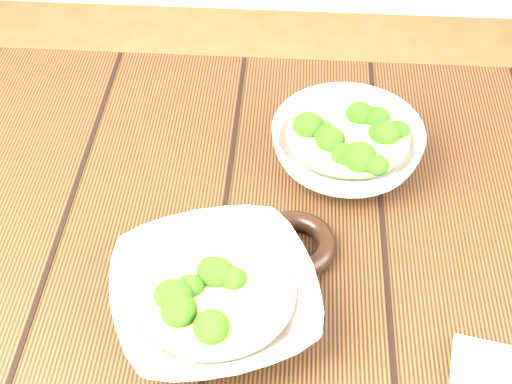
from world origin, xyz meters
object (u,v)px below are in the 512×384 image
object	(u,v)px
soup_bowl_front	(215,296)
trivet	(294,244)
soup_bowl_back	(347,145)
table	(238,309)

from	to	relation	value
soup_bowl_front	trivet	world-z (taller)	soup_bowl_front
trivet	soup_bowl_front	bearing A→B (deg)	-132.04
soup_bowl_front	soup_bowl_back	bearing A→B (deg)	59.29
soup_bowl_front	soup_bowl_back	size ratio (longest dim) A/B	1.07
soup_bowl_back	table	bearing A→B (deg)	-129.47
table	soup_bowl_back	size ratio (longest dim) A/B	4.60
soup_bowl_back	trivet	size ratio (longest dim) A/B	2.56
trivet	soup_bowl_back	bearing A→B (deg)	67.71
table	trivet	size ratio (longest dim) A/B	11.77
soup_bowl_back	trivet	xyz separation A→B (m)	(-0.06, -0.16, -0.02)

